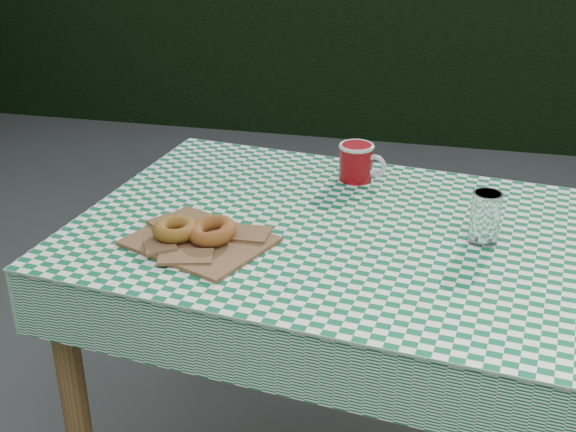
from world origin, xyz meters
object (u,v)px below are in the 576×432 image
(paper_bag, at_px, (200,240))
(drinking_glass, at_px, (485,218))
(coffee_mug, at_px, (356,162))
(table, at_px, (347,369))

(paper_bag, relative_size, drinking_glass, 2.44)
(paper_bag, bearing_deg, drinking_glass, 13.22)
(paper_bag, bearing_deg, coffee_mug, 56.73)
(table, xyz_separation_m, paper_bag, (-0.31, -0.13, 0.39))
(table, relative_size, coffee_mug, 7.21)
(paper_bag, height_order, drinking_glass, drinking_glass)
(table, bearing_deg, coffee_mug, 104.71)
(paper_bag, bearing_deg, table, 23.12)
(table, height_order, paper_bag, paper_bag)
(drinking_glass, bearing_deg, table, -178.83)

